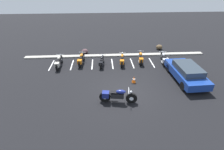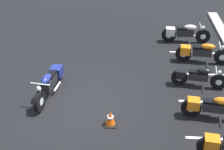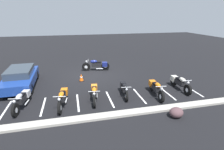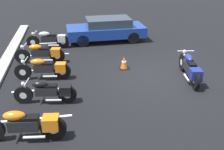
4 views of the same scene
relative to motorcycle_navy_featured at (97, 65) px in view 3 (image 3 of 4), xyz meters
name	(u,v)px [view 3 (image 3 of 4)]	position (x,y,z in m)	size (l,w,h in m)	color
ground	(92,75)	(0.57, 1.01, -0.50)	(60.00, 60.00, 0.00)	black
motorcycle_navy_featured	(97,65)	(0.00, 0.00, 0.00)	(2.40, 0.77, 0.95)	black
parked_bike_0	(179,82)	(-4.65, 5.29, -0.03)	(0.64, 2.28, 0.90)	black
parked_bike_1	(156,88)	(-2.72, 5.75, -0.03)	(0.68, 2.27, 0.89)	black
parked_bike_2	(124,88)	(-0.87, 5.30, -0.08)	(0.65, 2.04, 0.80)	black
parked_bike_3	(94,92)	(1.00, 5.51, -0.05)	(0.68, 2.18, 0.86)	black
parked_bike_4	(63,97)	(2.75, 5.75, -0.04)	(0.70, 2.23, 0.88)	black
parked_bike_5	(22,99)	(4.83, 5.50, -0.04)	(0.70, 2.21, 0.87)	black
car_blue	(20,77)	(5.59, 2.42, 0.18)	(1.95, 4.36, 1.29)	black
concrete_curb	(109,115)	(0.57, 7.44, -0.44)	(18.00, 0.50, 0.12)	#A8A399
landscape_rock_1	(176,112)	(-2.58, 8.23, -0.26)	(0.68, 0.60, 0.49)	#533A3E
traffic_cone	(81,78)	(1.53, 2.26, -0.25)	(0.40, 0.40, 0.54)	black
stall_line_0	(192,90)	(-5.44, 5.64, -0.50)	(0.10, 2.10, 0.00)	white
stall_line_1	(167,93)	(-3.59, 5.64, -0.50)	(0.10, 2.10, 0.00)	white
stall_line_2	(139,96)	(-1.74, 5.64, -0.50)	(0.10, 2.10, 0.00)	white
stall_line_3	(110,99)	(0.12, 5.64, -0.50)	(0.10, 2.10, 0.00)	white
stall_line_4	(78,102)	(1.97, 5.64, -0.50)	(0.10, 2.10, 0.00)	white
stall_line_5	(43,106)	(3.82, 5.64, -0.50)	(0.10, 2.10, 0.00)	white
stall_line_6	(5,110)	(5.67, 5.64, -0.50)	(0.10, 2.10, 0.00)	white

